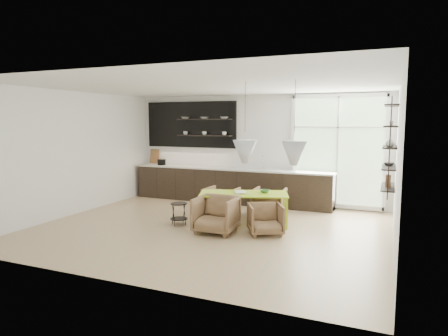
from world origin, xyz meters
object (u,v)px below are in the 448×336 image
armchair_back_left (221,201)px  armchair_back_right (269,202)px  armchair_front_right (266,219)px  dining_table (244,195)px  wire_stool (179,211)px  armchair_front_left (216,215)px

armchair_back_left → armchair_back_right: size_ratio=1.00×
armchair_back_left → armchair_front_right: (1.42, -1.11, -0.03)m
armchair_back_left → armchair_front_right: 1.80m
armchair_back_left → dining_table: bearing=145.9°
armchair_front_right → wire_stool: 1.91m
wire_stool → armchair_back_left: bearing=66.3°
dining_table → armchair_back_right: (0.31, 0.89, -0.30)m
armchair_back_left → armchair_back_right: (1.07, 0.33, -0.00)m
dining_table → armchair_back_right: 0.99m
armchair_front_left → armchair_front_right: armchair_front_left is taller
dining_table → armchair_front_left: (-0.28, -0.82, -0.27)m
dining_table → armchair_front_left: 0.90m
armchair_back_left → armchair_back_right: same height
armchair_back_left → wire_stool: 1.24m
armchair_back_right → armchair_front_right: 1.48m
armchair_back_left → armchair_front_left: bearing=111.7°
armchair_front_right → wire_stool: (-1.91, -0.02, 0.00)m
armchair_back_right → armchair_front_left: size_ratio=0.92×
armchair_front_left → wire_stool: size_ratio=1.71×
armchair_back_right → armchair_front_left: bearing=67.5°
armchair_front_right → armchair_back_right: bearing=75.8°
armchair_back_right → armchair_front_right: bearing=100.1°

